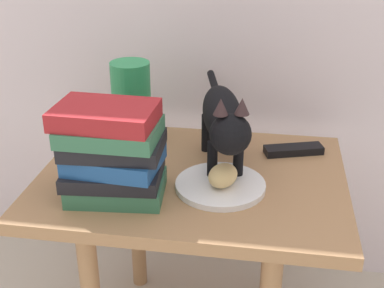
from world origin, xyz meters
name	(u,v)px	position (x,y,z in m)	size (l,w,h in m)	color
side_table	(192,202)	(0.00, 0.00, 0.44)	(0.72, 0.54, 0.52)	#9E724C
plate	(220,185)	(0.07, -0.05, 0.53)	(0.21, 0.21, 0.01)	white
bread_roll	(223,175)	(0.08, -0.06, 0.56)	(0.08, 0.06, 0.05)	#E0BC7A
cat	(223,119)	(0.07, 0.04, 0.65)	(0.15, 0.47, 0.23)	black
book_stack	(112,152)	(-0.15, -0.12, 0.63)	(0.23, 0.17, 0.21)	#336B4C
green_vase	(132,104)	(-0.18, 0.15, 0.63)	(0.10, 0.10, 0.22)	#288C51
candle_jar	(83,144)	(-0.28, 0.04, 0.56)	(0.07, 0.07, 0.08)	silver
tv_remote	(294,150)	(0.24, 0.15, 0.53)	(0.15, 0.04, 0.02)	black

